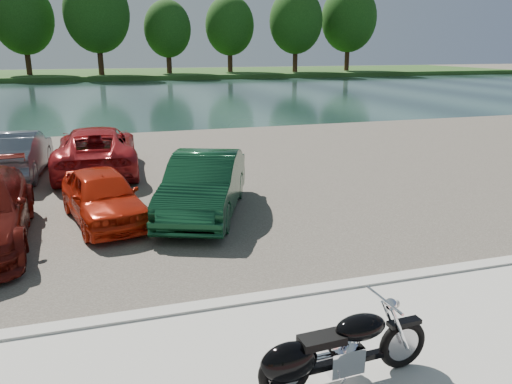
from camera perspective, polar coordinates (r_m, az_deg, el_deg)
ground at (r=7.33m, az=13.29°, el=-18.44°), size 200.00×200.00×0.00m
kerb at (r=8.82m, az=6.74°, el=-11.23°), size 60.00×0.30×0.14m
parking_lot at (r=16.95m, az=-5.47°, el=2.18°), size 60.00×18.00×0.04m
river at (r=45.43m, az=-13.07°, el=10.65°), size 120.00×40.00×0.00m
far_bank at (r=77.29m, az=-14.96°, el=12.90°), size 120.00×24.00×0.60m
far_trees at (r=71.40m, az=-11.48°, el=18.67°), size 70.25×10.68×12.52m
motorcycle at (r=6.42m, az=8.52°, el=-17.62°), size 2.33×0.75×1.05m
car_4 at (r=12.54m, az=-17.13°, el=-0.42°), size 2.31×4.00×1.28m
car_5 at (r=12.55m, az=-5.98°, el=0.83°), size 3.19×4.90×1.53m
car_9 at (r=17.98m, az=-25.74°, el=3.98°), size 1.86×4.67×1.51m
car_10 at (r=17.68m, az=-17.76°, el=4.68°), size 2.70×5.60×1.54m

